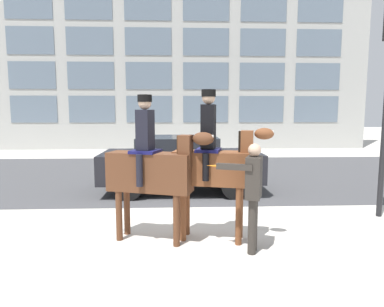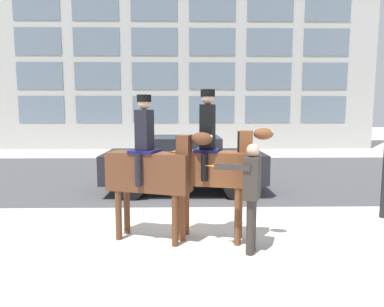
# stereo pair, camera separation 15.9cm
# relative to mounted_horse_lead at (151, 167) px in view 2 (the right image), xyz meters

# --- Properties ---
(ground_plane) EXTENTS (80.00, 80.00, 0.00)m
(ground_plane) POSITION_rel_mounted_horse_lead_xyz_m (0.47, 1.48, -1.27)
(ground_plane) COLOR beige
(road_surface) EXTENTS (22.37, 8.50, 0.01)m
(road_surface) POSITION_rel_mounted_horse_lead_xyz_m (0.47, 6.23, -1.27)
(road_surface) COLOR #444447
(road_surface) RESTS_ON ground_plane
(mounted_horse_lead) EXTENTS (1.85, 0.86, 2.49)m
(mounted_horse_lead) POSITION_rel_mounted_horse_lead_xyz_m (0.00, 0.00, 0.00)
(mounted_horse_lead) COLOR #59331E
(mounted_horse_lead) RESTS_ON ground_plane
(mounted_horse_companion) EXTENTS (1.73, 0.74, 2.58)m
(mounted_horse_companion) POSITION_rel_mounted_horse_lead_xyz_m (1.06, -0.02, 0.07)
(mounted_horse_companion) COLOR brown
(mounted_horse_companion) RESTS_ON ground_plane
(pedestrian_bystander) EXTENTS (0.91, 0.45, 1.73)m
(pedestrian_bystander) POSITION_rel_mounted_horse_lead_xyz_m (1.60, -0.59, -0.25)
(pedestrian_bystander) COLOR #332D28
(pedestrian_bystander) RESTS_ON ground_plane
(street_car_near_lane) EXTENTS (4.31, 2.02, 1.53)m
(street_car_near_lane) POSITION_rel_mounted_horse_lead_xyz_m (0.53, 3.61, -0.46)
(street_car_near_lane) COLOR black
(street_car_near_lane) RESTS_ON ground_plane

